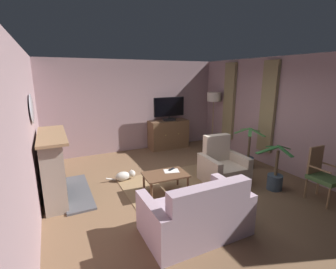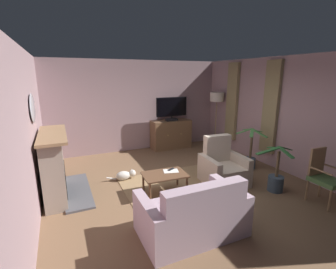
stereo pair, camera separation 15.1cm
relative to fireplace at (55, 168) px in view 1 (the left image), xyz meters
The scene contains 21 objects.
ground_plane 2.60m from the fireplace, 17.02° to the right, with size 5.98×6.69×0.04m, color brown.
wall_back 3.46m from the fireplace, 44.35° to the left, with size 5.98×0.10×2.76m, color gray.
wall_left 1.12m from the fireplace, 113.87° to the right, with size 0.10×6.69×2.76m, color gray.
wall_right_with_window 5.26m from the fireplace, ahead, with size 0.10×6.69×2.76m, color #A6858B.
curtain_panel_near 5.14m from the fireplace, ahead, with size 0.10×0.44×2.32m, color #8E7F56.
curtain_panel_far 5.23m from the fireplace, 12.05° to the left, with size 0.10×0.44×2.32m, color #8E7F56.
rug_central 2.53m from the fireplace, 12.90° to the right, with size 2.36×1.65×0.01m, color #8E704C.
fireplace is the anchor object (origin of this frame).
wall_mirror_oval 1.18m from the fireplace, behind, with size 0.06×0.81×0.52m, color #B2B7BF.
tv_cabinet 3.95m from the fireplace, 30.54° to the left, with size 1.26×0.55×0.91m.
television 3.99m from the fireplace, 29.87° to the left, with size 1.02×0.20×0.74m.
coffee_table 2.13m from the fireplace, 22.05° to the right, with size 0.89×0.62×0.42m.
tv_remote 2.27m from the fireplace, 16.77° to the right, with size 0.17×0.05×0.02m, color black.
folded_newspaper 2.26m from the fireplace, 18.54° to the right, with size 0.30×0.22×0.01m, color silver.
sofa_floral 2.83m from the fireplace, 49.71° to the right, with size 1.53×0.93×0.92m.
armchair_beside_cabinet 3.45m from the fireplace, 14.24° to the right, with size 0.93×0.89×1.01m.
side_chair_far_end 5.04m from the fireplace, 27.25° to the right, with size 0.43×0.51×1.01m.
potted_plant_on_hearth_side 4.40m from the fireplace, 21.87° to the right, with size 0.90×0.68×0.95m.
potted_plant_small_fern_corner 4.51m from the fireplace, ahead, with size 0.65×0.93×1.04m.
cat 1.49m from the fireplace, ahead, with size 0.66×0.22×0.23m.
floor_lamp 5.13m from the fireplace, 17.80° to the left, with size 0.43×0.43×1.78m.
Camera 1 is at (-2.37, -4.08, 2.32)m, focal length 25.88 mm.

